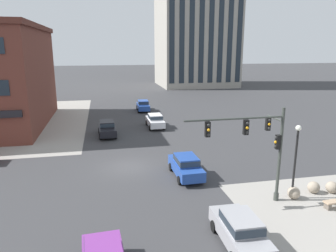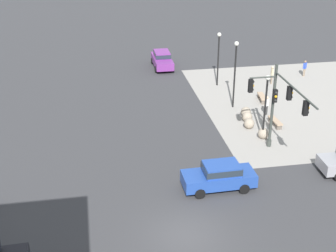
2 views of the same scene
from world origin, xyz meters
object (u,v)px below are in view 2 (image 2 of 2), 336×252
at_px(bollard_sphere_curb_b, 249,123).
at_px(pedestrian_walking_east, 305,67).
at_px(pedestrian_at_curb, 267,104).
at_px(traffic_signal_main, 278,101).
at_px(pedestrian_near_bench, 272,74).
at_px(street_lamp_corner_near, 266,99).
at_px(street_lamp_mid_sidewalk, 235,67).
at_px(bench_mid_block, 262,97).
at_px(car_main_northbound_far, 162,59).
at_px(street_lamp_corner_far, 218,52).
at_px(bollard_sphere_curb_a, 263,133).
at_px(car_parked_curb, 220,175).
at_px(bollard_sphere_curb_c, 247,117).
at_px(bollard_sphere_curb_d, 246,112).
at_px(bench_near_signal, 275,122).

relative_size(bollard_sphere_curb_b, pedestrian_walking_east, 0.50).
height_order(pedestrian_at_curb, pedestrian_walking_east, pedestrian_at_curb).
height_order(traffic_signal_main, pedestrian_near_bench, traffic_signal_main).
bearing_deg(street_lamp_corner_near, street_lamp_mid_sidewalk, 3.99).
bearing_deg(bench_mid_block, pedestrian_walking_east, -49.53).
xyz_separation_m(street_lamp_corner_near, car_main_northbound_far, (17.30, 4.60, -2.21)).
distance_m(bollard_sphere_curb_b, pedestrian_at_curb, 3.10).
height_order(street_lamp_corner_near, street_lamp_corner_far, street_lamp_corner_far).
relative_size(bench_mid_block, pedestrian_walking_east, 1.15).
relative_size(pedestrian_near_bench, street_lamp_corner_near, 0.35).
xyz_separation_m(bollard_sphere_curb_a, pedestrian_walking_east, (12.17, -8.60, 0.51)).
distance_m(bollard_sphere_curb_b, car_parked_curb, 8.99).
height_order(bollard_sphere_curb_a, bollard_sphere_curb_c, same).
bearing_deg(street_lamp_corner_far, car_parked_curb, 165.24).
distance_m(bollard_sphere_curb_c, car_main_northbound_far, 14.89).
bearing_deg(traffic_signal_main, bench_mid_block, -15.54).
xyz_separation_m(bollard_sphere_curb_b, bench_mid_block, (5.03, -2.84, -0.08)).
xyz_separation_m(pedestrian_at_curb, street_lamp_mid_sidewalk, (2.01, 2.18, 2.61)).
xyz_separation_m(bollard_sphere_curb_c, pedestrian_near_bench, (7.71, -4.93, 0.60)).
distance_m(bollard_sphere_curb_d, bench_mid_block, 3.74).
relative_size(bench_mid_block, street_lamp_corner_far, 0.37).
bearing_deg(bench_near_signal, car_parked_curb, 139.87).
bearing_deg(street_lamp_corner_near, street_lamp_corner_far, 1.86).
height_order(bollard_sphere_curb_c, car_parked_curb, car_parked_curb).
xyz_separation_m(bench_near_signal, car_main_northbound_far, (15.31, 6.34, 0.59)).
bearing_deg(bollard_sphere_curb_a, street_lamp_corner_near, 133.43).
bearing_deg(street_lamp_mid_sidewalk, traffic_signal_main, -178.14).
relative_size(traffic_signal_main, bollard_sphere_curb_c, 7.94).
distance_m(pedestrian_at_curb, car_main_northbound_far, 14.70).
xyz_separation_m(pedestrian_at_curb, pedestrian_walking_east, (8.19, -6.93, -0.00)).
height_order(bench_mid_block, pedestrian_near_bench, pedestrian_near_bench).
height_order(pedestrian_near_bench, street_lamp_corner_far, street_lamp_corner_far).
relative_size(bollard_sphere_curb_b, street_lamp_corner_far, 0.16).
distance_m(car_main_northbound_far, car_parked_curb, 23.18).
relative_size(street_lamp_mid_sidewalk, car_main_northbound_far, 1.28).
relative_size(bench_mid_block, pedestrian_near_bench, 1.06).
bearing_deg(street_lamp_mid_sidewalk, bollard_sphere_curb_a, -175.20).
height_order(bench_near_signal, street_lamp_corner_far, street_lamp_corner_far).
relative_size(bollard_sphere_curb_b, pedestrian_at_curb, 0.50).
relative_size(bench_mid_block, street_lamp_mid_sidewalk, 0.33).
height_order(traffic_signal_main, street_lamp_corner_far, traffic_signal_main).
bearing_deg(pedestrian_near_bench, bench_near_signal, 161.01).
distance_m(bollard_sphere_curb_a, bollard_sphere_curb_b, 1.87).
bearing_deg(bollard_sphere_curb_b, street_lamp_corner_near, -168.07).
bearing_deg(street_lamp_mid_sidewalk, street_lamp_corner_far, -0.60).
bearing_deg(car_parked_curb, street_lamp_corner_near, -39.79).
bearing_deg(bollard_sphere_curb_c, pedestrian_walking_east, -44.05).
xyz_separation_m(bollard_sphere_curb_a, bollard_sphere_curb_b, (1.81, 0.48, 0.00)).
bearing_deg(bollard_sphere_curb_d, car_main_northbound_far, 19.32).
relative_size(pedestrian_walking_east, car_parked_curb, 0.36).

